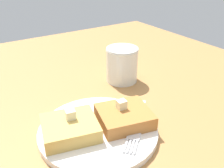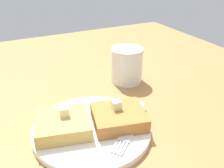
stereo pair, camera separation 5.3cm
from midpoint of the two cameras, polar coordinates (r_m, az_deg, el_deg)
table_surface at (r=57.82cm, az=-5.95°, el=-3.95°), size 103.85×103.85×2.39cm
plate at (r=45.99cm, az=-6.50°, el=-10.54°), size 21.44×21.44×1.20cm
toast_slice_left at (r=45.97cm, az=-0.48°, el=-7.54°), size 11.00×10.41×2.57cm
toast_slice_middle at (r=44.38cm, az=-13.04°, el=-9.86°), size 11.00×10.41×2.57cm
butter_pat_primary at (r=45.46cm, az=-1.12°, el=-4.80°), size 1.75×1.60×1.64cm
butter_pat_secondary at (r=43.89cm, az=-12.94°, el=-6.92°), size 1.90×1.77×1.64cm
fork at (r=45.36cm, az=2.24°, el=-9.86°), size 12.83×11.80×0.36cm
syrup_jar at (r=62.33cm, az=-0.13°, el=4.26°), size 8.01×8.01×8.71cm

